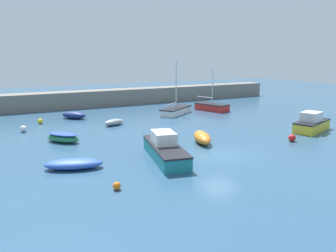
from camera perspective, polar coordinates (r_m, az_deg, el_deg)
name	(u,v)px	position (r m, az deg, el deg)	size (l,w,h in m)	color
ground_plane	(219,156)	(23.67, 8.81, -5.16)	(120.00, 120.00, 0.20)	#2D5170
harbor_breakwater	(106,98)	(46.99, -10.76, 4.88)	(54.71, 2.70, 2.18)	slate
rowboat_white_midwater	(74,164)	(21.28, -16.10, -6.35)	(3.87, 2.59, 0.62)	#2D56B7
cabin_cruiser_white	(312,124)	(33.21, 23.73, 0.39)	(5.05, 3.24, 1.83)	yellow
sailboat_tall_mast	(176,110)	(39.21, 1.40, 2.73)	(5.25, 4.35, 6.31)	white
motorboat_with_cabin	(165,149)	(22.35, -0.53, -4.03)	(3.08, 6.47, 1.79)	teal
dinghy_near_pier	(114,122)	(33.40, -9.39, 0.65)	(2.45, 1.69, 0.63)	gray
rowboat_with_red_cover	(63,137)	(27.94, -17.83, -1.88)	(2.95, 3.19, 0.78)	#287A4C
open_tender_yellow	(202,137)	(26.46, 5.96, -1.99)	(2.22, 3.42, 0.90)	orange
sailboat_short_mast	(212,107)	(42.26, 7.65, 3.33)	(3.11, 4.66, 5.19)	red
rowboat_blue_near	(74,115)	(37.89, -16.08, 1.82)	(2.92, 3.00, 0.79)	navy
mooring_buoy_red	(292,138)	(28.65, 20.79, -1.95)	(0.59, 0.59, 0.59)	red
mooring_buoy_white	(23,129)	(32.90, -23.87, -0.45)	(0.59, 0.59, 0.59)	white
mooring_buoy_yellow	(40,121)	(36.24, -21.34, 0.79)	(0.53, 0.53, 0.53)	yellow
mooring_buoy_orange	(117,186)	(17.63, -8.91, -10.25)	(0.43, 0.43, 0.43)	orange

